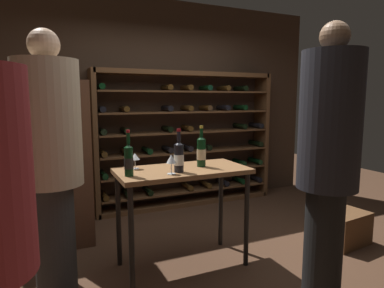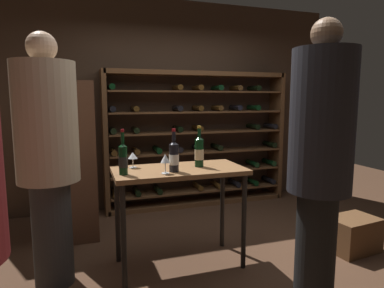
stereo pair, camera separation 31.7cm
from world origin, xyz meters
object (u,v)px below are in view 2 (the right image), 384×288
object	(u,v)px
tasting_table	(179,181)
wine_rack	(197,140)
person_guest_plum_blouse	(48,150)
display_cabinet	(74,162)
wine_bottle_red_label	(199,152)
wine_crate	(352,234)
wine_bottle_black_capsule	(123,159)
wine_glass_stemmed_right	(133,156)
wine_glass_stemmed_left	(165,159)
person_bystander_dark_jacket	(320,156)
wine_bottle_gold_foil	(174,156)

from	to	relation	value
tasting_table	wine_rack	bearing A→B (deg)	65.58
person_guest_plum_blouse	display_cabinet	size ratio (longest dim) A/B	1.19
wine_rack	wine_bottle_red_label	distance (m)	1.71
wine_rack	wine_bottle_red_label	xyz separation A→B (m)	(-0.55, -1.61, 0.11)
person_guest_plum_blouse	wine_crate	xyz separation A→B (m)	(2.77, -0.30, -0.94)
wine_bottle_black_capsule	wine_bottle_red_label	bearing A→B (deg)	8.87
wine_bottle_black_capsule	wine_glass_stemmed_right	world-z (taller)	wine_bottle_black_capsule
wine_bottle_red_label	wine_glass_stemmed_left	distance (m)	0.40
person_bystander_dark_jacket	person_guest_plum_blouse	bearing A→B (deg)	118.58
wine_glass_stemmed_right	tasting_table	bearing A→B (deg)	-22.19
wine_bottle_gold_foil	wine_bottle_red_label	xyz separation A→B (m)	(0.27, 0.13, 0.01)
wine_crate	wine_bottle_gold_foil	bearing A→B (deg)	174.82
wine_rack	display_cabinet	size ratio (longest dim) A/B	1.54
wine_crate	person_guest_plum_blouse	bearing A→B (deg)	173.77
tasting_table	wine_glass_stemmed_right	size ratio (longest dim) A/B	8.28
wine_crate	tasting_table	bearing A→B (deg)	170.93
wine_bottle_black_capsule	tasting_table	bearing A→B (deg)	10.36
wine_bottle_red_label	wine_glass_stemmed_left	size ratio (longest dim) A/B	2.27
wine_rack	wine_bottle_red_label	bearing A→B (deg)	-108.72
wine_crate	wine_glass_stemmed_right	bearing A→B (deg)	168.42
wine_rack	person_guest_plum_blouse	distance (m)	2.42
wine_crate	wine_bottle_red_label	size ratio (longest dim) A/B	1.30
person_bystander_dark_jacket	wine_bottle_gold_foil	xyz separation A→B (m)	(-0.79, 0.84, -0.10)
tasting_table	wine_crate	bearing A→B (deg)	-9.07
wine_rack	person_bystander_dark_jacket	size ratio (longest dim) A/B	1.29
display_cabinet	tasting_table	bearing A→B (deg)	-45.28
wine_crate	wine_rack	bearing A→B (deg)	117.06
wine_glass_stemmed_left	display_cabinet	bearing A→B (deg)	124.27
wine_bottle_red_label	wine_glass_stemmed_right	size ratio (longest dim) A/B	2.67
tasting_table	person_guest_plum_blouse	world-z (taller)	person_guest_plum_blouse
wine_crate	display_cabinet	xyz separation A→B (m)	(-2.60, 1.17, 0.67)
wine_bottle_black_capsule	wine_bottle_red_label	distance (m)	0.70
display_cabinet	wine_crate	bearing A→B (deg)	-24.23
person_bystander_dark_jacket	wine_crate	world-z (taller)	person_bystander_dark_jacket
display_cabinet	wine_glass_stemmed_left	size ratio (longest dim) A/B	10.34
wine_bottle_gold_foil	wine_bottle_black_capsule	size ratio (longest dim) A/B	0.98
wine_bottle_red_label	display_cabinet	bearing A→B (deg)	140.87
wine_bottle_black_capsule	wine_glass_stemmed_left	bearing A→B (deg)	-12.67
display_cabinet	wine_bottle_black_capsule	distance (m)	1.08
display_cabinet	wine_glass_stemmed_right	distance (m)	0.91
wine_rack	wine_bottle_black_capsule	bearing A→B (deg)	-125.66
wine_rack	display_cabinet	bearing A→B (deg)	-155.75
person_guest_plum_blouse	wine_bottle_red_label	size ratio (longest dim) A/B	5.42
wine_glass_stemmed_right	wine_crate	bearing A→B (deg)	-11.58
display_cabinet	wine_bottle_red_label	world-z (taller)	display_cabinet
display_cabinet	wine_glass_stemmed_right	xyz separation A→B (m)	(0.51, -0.74, 0.16)
tasting_table	wine_glass_stemmed_right	bearing A→B (deg)	157.81
tasting_table	person_guest_plum_blouse	size ratio (longest dim) A/B	0.57
wine_rack	wine_crate	xyz separation A→B (m)	(0.97, -1.90, -0.76)
wine_bottle_black_capsule	wine_bottle_red_label	size ratio (longest dim) A/B	1.00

